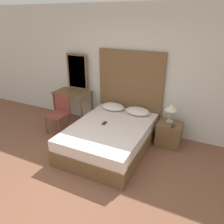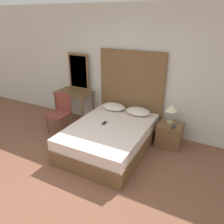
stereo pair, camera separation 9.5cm
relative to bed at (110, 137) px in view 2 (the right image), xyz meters
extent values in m
plane|color=brown|center=(-0.07, -1.52, -0.25)|extent=(16.00, 16.00, 0.00)
cube|color=silver|center=(-0.07, 1.08, 1.10)|extent=(10.00, 0.06, 2.70)
cube|color=brown|center=(0.00, 0.00, -0.10)|extent=(1.42, 1.95, 0.31)
cube|color=silver|center=(0.00, 0.00, 0.16)|extent=(1.39, 1.91, 0.20)
cube|color=brown|center=(0.00, 1.00, 0.65)|extent=(1.49, 0.05, 1.79)
ellipsoid|color=silver|center=(-0.29, 0.74, 0.33)|extent=(0.52, 0.36, 0.14)
ellipsoid|color=silver|center=(0.29, 0.74, 0.33)|extent=(0.52, 0.36, 0.14)
cube|color=#232328|center=(-0.14, 0.05, 0.26)|extent=(0.09, 0.16, 0.01)
cube|color=brown|center=(1.01, 0.67, -0.01)|extent=(0.47, 0.42, 0.48)
cylinder|color=tan|center=(0.98, 0.75, 0.24)|extent=(0.14, 0.14, 0.02)
cylinder|color=tan|center=(0.98, 0.75, 0.36)|extent=(0.02, 0.02, 0.23)
cone|color=beige|center=(0.98, 0.75, 0.54)|extent=(0.24, 0.24, 0.12)
cube|color=#232328|center=(1.09, 0.56, 0.23)|extent=(0.07, 0.15, 0.01)
cube|color=brown|center=(-1.34, 0.69, 0.52)|extent=(0.86, 0.54, 0.02)
cylinder|color=brown|center=(-1.73, 0.46, 0.13)|extent=(0.04, 0.04, 0.76)
cylinder|color=brown|center=(-0.95, 0.46, 0.13)|extent=(0.04, 0.04, 0.76)
cylinder|color=brown|center=(-1.73, 0.92, 0.13)|extent=(0.04, 0.04, 0.76)
cylinder|color=brown|center=(-0.95, 0.92, 0.13)|extent=(0.04, 0.04, 0.76)
cube|color=brown|center=(-1.34, 0.94, 0.97)|extent=(0.55, 0.03, 0.86)
cube|color=#B2BCC6|center=(-1.34, 0.93, 0.97)|extent=(0.47, 0.01, 0.76)
cube|color=brown|center=(-1.36, 0.11, 0.17)|extent=(0.42, 0.46, 0.04)
cube|color=brown|center=(-1.36, 0.31, 0.40)|extent=(0.40, 0.04, 0.41)
cylinder|color=brown|center=(-1.54, -0.09, -0.05)|extent=(0.04, 0.04, 0.40)
cylinder|color=brown|center=(-1.18, -0.09, -0.05)|extent=(0.04, 0.04, 0.40)
cylinder|color=brown|center=(-1.54, 0.30, -0.05)|extent=(0.04, 0.04, 0.40)
cylinder|color=brown|center=(-1.18, 0.30, -0.05)|extent=(0.04, 0.04, 0.40)
camera|label=1|loc=(1.68, -3.32, 2.18)|focal=35.00mm
camera|label=2|loc=(1.76, -3.28, 2.18)|focal=35.00mm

